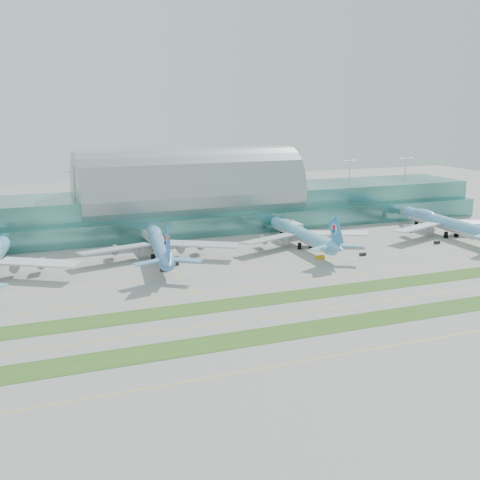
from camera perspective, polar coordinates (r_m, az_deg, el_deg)
name	(u,v)px	position (r m, az deg, el deg)	size (l,w,h in m)	color
ground	(298,298)	(212.30, 5.49, -5.46)	(700.00, 700.00, 0.00)	gray
terminal	(190,202)	(325.70, -4.79, 3.60)	(340.00, 69.10, 36.00)	#3D7A75
grass_strip_near	(339,324)	(189.27, 9.37, -7.89)	(420.00, 12.00, 0.08)	#2D591E
grass_strip_far	(295,296)	(213.98, 5.25, -5.30)	(420.00, 12.00, 0.08)	#2D591E
taxiline_a	(376,349)	(173.74, 12.79, -10.01)	(420.00, 0.35, 0.01)	yellow
taxiline_b	(317,310)	(200.63, 7.31, -6.62)	(420.00, 0.35, 0.01)	yellow
taxiline_c	(276,284)	(227.68, 3.43, -4.15)	(420.00, 0.35, 0.01)	yellow
taxiline_d	(253,269)	(246.97, 1.28, -2.76)	(420.00, 0.35, 0.01)	yellow
airliner_b	(159,244)	(264.00, -7.69, -0.34)	(68.89, 78.88, 21.75)	#619BD6
airliner_c	(302,233)	(285.09, 5.86, 0.62)	(65.75, 74.57, 20.54)	#67BCE3
airliner_d	(446,223)	(324.43, 18.96, 1.57)	(70.98, 80.57, 22.18)	#62A6D8
gse_c	(164,269)	(245.48, -7.18, -2.79)	(3.49, 1.96, 1.38)	black
gse_d	(175,264)	(253.37, -6.19, -2.25)	(3.04, 1.54, 1.54)	black
gse_e	(320,257)	(265.00, 7.61, -1.62)	(3.76, 1.80, 1.41)	#CF980C
gse_f	(363,254)	(273.79, 11.57, -1.32)	(2.92, 1.55, 1.30)	black
gse_g	(437,242)	(305.92, 18.18, -0.19)	(2.95, 1.62, 1.50)	black
gse_h	(474,237)	(323.58, 21.30, 0.24)	(3.14, 1.76, 1.33)	black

